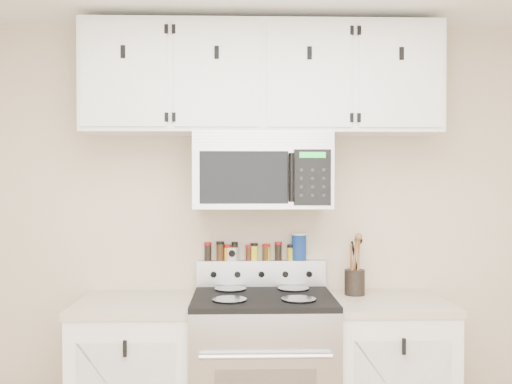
{
  "coord_description": "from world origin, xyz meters",
  "views": [
    {
      "loc": [
        -0.12,
        -1.66,
        1.57
      ],
      "look_at": [
        -0.04,
        1.45,
        1.51
      ],
      "focal_mm": 40.0,
      "sensor_mm": 36.0,
      "label": 1
    }
  ],
  "objects_px": {
    "microwave": "(262,171)",
    "utensil_crock": "(355,280)",
    "salt_canister": "(299,247)",
    "range": "(263,379)"
  },
  "relations": [
    {
      "from": "utensil_crock",
      "to": "salt_canister",
      "type": "relative_size",
      "value": 2.08
    },
    {
      "from": "range",
      "to": "microwave",
      "type": "xyz_separation_m",
      "value": [
        0.0,
        0.13,
        1.14
      ]
    },
    {
      "from": "range",
      "to": "utensil_crock",
      "type": "height_order",
      "value": "utensil_crock"
    },
    {
      "from": "microwave",
      "to": "salt_canister",
      "type": "height_order",
      "value": "microwave"
    },
    {
      "from": "microwave",
      "to": "salt_canister",
      "type": "relative_size",
      "value": 4.7
    },
    {
      "from": "utensil_crock",
      "to": "salt_canister",
      "type": "distance_m",
      "value": 0.38
    },
    {
      "from": "range",
      "to": "microwave",
      "type": "relative_size",
      "value": 1.45
    },
    {
      "from": "microwave",
      "to": "utensil_crock",
      "type": "xyz_separation_m",
      "value": [
        0.53,
        0.01,
        -0.63
      ]
    },
    {
      "from": "microwave",
      "to": "utensil_crock",
      "type": "relative_size",
      "value": 2.26
    },
    {
      "from": "microwave",
      "to": "utensil_crock",
      "type": "bearing_deg",
      "value": 0.93
    }
  ]
}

